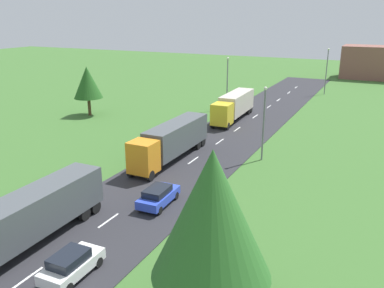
{
  "coord_description": "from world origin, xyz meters",
  "views": [
    {
      "loc": [
        17.34,
        -4.62,
        14.66
      ],
      "look_at": [
        1.27,
        28.19,
        2.89
      ],
      "focal_mm": 37.7,
      "sensor_mm": 36.0,
      "label": 1
    }
  ],
  "objects_px": {
    "car_third": "(158,196)",
    "truck_second": "(172,140)",
    "truck_lead": "(25,219)",
    "truck_third": "(234,105)",
    "lamppost_second": "(264,120)",
    "lamppost_fourth": "(327,69)",
    "tree_maple": "(87,82)",
    "distant_building": "(376,63)",
    "car_second": "(71,264)",
    "tree_pine": "(212,215)",
    "lamppost_third": "(227,80)"
  },
  "relations": [
    {
      "from": "lamppost_second",
      "to": "tree_pine",
      "type": "bearing_deg",
      "value": -79.55
    },
    {
      "from": "lamppost_second",
      "to": "lamppost_fourth",
      "type": "bearing_deg",
      "value": 89.84
    },
    {
      "from": "distant_building",
      "to": "lamppost_fourth",
      "type": "bearing_deg",
      "value": -106.15
    },
    {
      "from": "truck_lead",
      "to": "tree_pine",
      "type": "distance_m",
      "value": 13.72
    },
    {
      "from": "lamppost_fourth",
      "to": "lamppost_third",
      "type": "bearing_deg",
      "value": -122.03
    },
    {
      "from": "distant_building",
      "to": "car_third",
      "type": "bearing_deg",
      "value": -98.41
    },
    {
      "from": "truck_lead",
      "to": "truck_third",
      "type": "xyz_separation_m",
      "value": [
        0.32,
        37.66,
        0.06
      ]
    },
    {
      "from": "truck_second",
      "to": "lamppost_third",
      "type": "bearing_deg",
      "value": 98.34
    },
    {
      "from": "car_second",
      "to": "distant_building",
      "type": "bearing_deg",
      "value": 82.67
    },
    {
      "from": "lamppost_fourth",
      "to": "truck_lead",
      "type": "bearing_deg",
      "value": -98.06
    },
    {
      "from": "car_third",
      "to": "lamppost_second",
      "type": "xyz_separation_m",
      "value": [
        4.33,
        14.03,
        3.51
      ]
    },
    {
      "from": "car_third",
      "to": "distant_building",
      "type": "distance_m",
      "value": 81.7
    },
    {
      "from": "truck_lead",
      "to": "lamppost_fourth",
      "type": "height_order",
      "value": "lamppost_fourth"
    },
    {
      "from": "car_third",
      "to": "truck_second",
      "type": "bearing_deg",
      "value": 113.04
    },
    {
      "from": "lamppost_second",
      "to": "distant_building",
      "type": "relative_size",
      "value": 0.52
    },
    {
      "from": "car_third",
      "to": "lamppost_third",
      "type": "relative_size",
      "value": 0.52
    },
    {
      "from": "tree_maple",
      "to": "tree_pine",
      "type": "xyz_separation_m",
      "value": [
        33.68,
        -31.17,
        0.63
      ]
    },
    {
      "from": "lamppost_third",
      "to": "distant_building",
      "type": "height_order",
      "value": "lamppost_third"
    },
    {
      "from": "truck_second",
      "to": "lamppost_fourth",
      "type": "bearing_deg",
      "value": 79.09
    },
    {
      "from": "truck_third",
      "to": "lamppost_second",
      "type": "xyz_separation_m",
      "value": [
        8.63,
        -14.59,
        2.2
      ]
    },
    {
      "from": "lamppost_third",
      "to": "distant_building",
      "type": "relative_size",
      "value": 0.55
    },
    {
      "from": "tree_maple",
      "to": "truck_third",
      "type": "bearing_deg",
      "value": 18.25
    },
    {
      "from": "distant_building",
      "to": "truck_lead",
      "type": "bearing_deg",
      "value": -100.44
    },
    {
      "from": "lamppost_third",
      "to": "tree_maple",
      "type": "xyz_separation_m",
      "value": [
        -17.11,
        -13.36,
        0.37
      ]
    },
    {
      "from": "truck_second",
      "to": "tree_pine",
      "type": "relative_size",
      "value": 1.44
    },
    {
      "from": "truck_lead",
      "to": "car_second",
      "type": "bearing_deg",
      "value": -13.88
    },
    {
      "from": "tree_maple",
      "to": "car_third",
      "type": "bearing_deg",
      "value": -41.03
    },
    {
      "from": "truck_third",
      "to": "tree_pine",
      "type": "xyz_separation_m",
      "value": [
        12.94,
        -38.0,
        3.45
      ]
    },
    {
      "from": "lamppost_second",
      "to": "tree_pine",
      "type": "xyz_separation_m",
      "value": [
        4.32,
        -23.41,
        1.25
      ]
    },
    {
      "from": "car_second",
      "to": "lamppost_second",
      "type": "relative_size",
      "value": 0.51
    },
    {
      "from": "lamppost_second",
      "to": "distant_building",
      "type": "xyz_separation_m",
      "value": [
        7.61,
        66.75,
        -0.57
      ]
    },
    {
      "from": "lamppost_third",
      "to": "tree_maple",
      "type": "relative_size",
      "value": 1.12
    },
    {
      "from": "lamppost_third",
      "to": "truck_second",
      "type": "bearing_deg",
      "value": -81.66
    },
    {
      "from": "truck_lead",
      "to": "lamppost_second",
      "type": "height_order",
      "value": "lamppost_second"
    },
    {
      "from": "car_second",
      "to": "lamppost_fourth",
      "type": "xyz_separation_m",
      "value": [
        4.22,
        65.13,
        3.96
      ]
    },
    {
      "from": "truck_lead",
      "to": "car_second",
      "type": "relative_size",
      "value": 3.36
    },
    {
      "from": "truck_lead",
      "to": "tree_maple",
      "type": "relative_size",
      "value": 1.82
    },
    {
      "from": "lamppost_second",
      "to": "lamppost_fourth",
      "type": "height_order",
      "value": "lamppost_fourth"
    },
    {
      "from": "lamppost_second",
      "to": "distant_building",
      "type": "bearing_deg",
      "value": 83.5
    },
    {
      "from": "car_third",
      "to": "distant_building",
      "type": "height_order",
      "value": "distant_building"
    },
    {
      "from": "truck_lead",
      "to": "tree_maple",
      "type": "xyz_separation_m",
      "value": [
        -20.42,
        30.82,
        2.89
      ]
    },
    {
      "from": "lamppost_fourth",
      "to": "lamppost_second",
      "type": "bearing_deg",
      "value": -90.16
    },
    {
      "from": "truck_second",
      "to": "car_third",
      "type": "height_order",
      "value": "truck_second"
    },
    {
      "from": "distant_building",
      "to": "truck_second",
      "type": "bearing_deg",
      "value": -102.85
    },
    {
      "from": "truck_third",
      "to": "car_second",
      "type": "distance_m",
      "value": 39.13
    },
    {
      "from": "truck_lead",
      "to": "distant_building",
      "type": "distance_m",
      "value": 91.34
    },
    {
      "from": "car_second",
      "to": "tree_pine",
      "type": "bearing_deg",
      "value": 5.75
    },
    {
      "from": "truck_lead",
      "to": "tree_pine",
      "type": "bearing_deg",
      "value": -1.5
    },
    {
      "from": "car_second",
      "to": "car_third",
      "type": "xyz_separation_m",
      "value": [
        -0.23,
        10.24,
        -0.01
      ]
    },
    {
      "from": "truck_lead",
      "to": "lamppost_second",
      "type": "relative_size",
      "value": 1.72
    }
  ]
}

